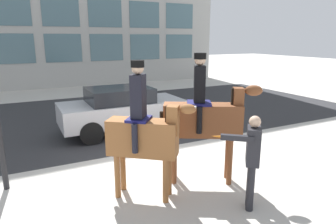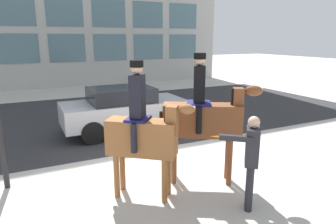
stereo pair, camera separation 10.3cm
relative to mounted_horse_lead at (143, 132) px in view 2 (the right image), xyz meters
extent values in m
plane|color=beige|center=(0.72, 1.72, -1.28)|extent=(80.00, 80.00, 0.00)
cube|color=#2D2D30|center=(0.72, 6.47, -1.28)|extent=(21.34, 8.50, 0.01)
cube|color=slate|center=(-1.96, 14.55, 1.11)|extent=(2.15, 0.02, 1.69)
cube|color=slate|center=(0.72, 14.55, 1.11)|extent=(2.15, 0.02, 1.69)
cube|color=slate|center=(3.40, 14.55, 1.11)|extent=(2.15, 0.02, 1.69)
cube|color=slate|center=(6.09, 14.55, 1.11)|extent=(2.15, 0.02, 1.69)
cube|color=slate|center=(8.77, 14.55, 1.11)|extent=(2.15, 0.02, 1.69)
cube|color=slate|center=(-1.96, 14.55, 3.22)|extent=(2.15, 0.02, 1.69)
cube|color=slate|center=(0.72, 14.55, 3.22)|extent=(2.15, 0.02, 1.69)
cube|color=slate|center=(3.40, 14.55, 3.22)|extent=(2.15, 0.02, 1.69)
cube|color=slate|center=(6.09, 14.55, 3.22)|extent=(2.15, 0.02, 1.69)
cube|color=slate|center=(8.77, 14.55, 3.22)|extent=(2.15, 0.02, 1.69)
cube|color=brown|center=(-0.02, 0.02, -0.10)|extent=(1.29, 1.15, 0.67)
cylinder|color=brown|center=(0.44, -0.15, -0.86)|extent=(0.11, 0.11, 0.85)
cylinder|color=brown|center=(0.25, -0.39, -0.86)|extent=(0.11, 0.11, 0.85)
cylinder|color=brown|center=(-0.29, 0.43, -0.86)|extent=(0.11, 0.11, 0.85)
cylinder|color=brown|center=(-0.48, 0.19, -0.86)|extent=(0.11, 0.11, 0.85)
cube|color=brown|center=(0.43, -0.34, 0.27)|extent=(0.31, 0.31, 0.53)
cube|color=#382314|center=(0.33, -0.26, 0.29)|extent=(0.08, 0.09, 0.48)
ellipsoid|color=brown|center=(0.64, -0.50, 0.49)|extent=(0.36, 0.34, 0.18)
cube|color=silver|center=(0.71, -0.56, 0.51)|extent=(0.12, 0.11, 0.07)
cylinder|color=#382314|center=(-0.56, 0.45, -0.21)|extent=(0.09, 0.09, 0.55)
cube|color=#14144C|center=(-0.07, 0.06, 0.26)|extent=(0.60, 0.62, 0.05)
cube|color=black|center=(-0.07, 0.06, 0.68)|extent=(0.37, 0.39, 0.79)
sphere|color=#D1A889|center=(-0.07, 0.06, 1.18)|extent=(0.22, 0.22, 0.22)
cylinder|color=black|center=(-0.07, 0.06, 1.26)|extent=(0.24, 0.24, 0.12)
cylinder|color=black|center=(0.09, 0.27, -0.03)|extent=(0.11, 0.11, 0.53)
cylinder|color=black|center=(-0.24, -0.15, -0.03)|extent=(0.11, 0.11, 0.53)
cube|color=brown|center=(1.32, 0.06, 0.06)|extent=(1.60, 1.17, 0.67)
cylinder|color=brown|center=(1.89, -0.09, -0.78)|extent=(0.11, 0.11, 1.02)
cylinder|color=brown|center=(1.74, -0.36, -0.78)|extent=(0.11, 0.11, 1.02)
cylinder|color=brown|center=(0.90, 0.47, -0.78)|extent=(0.11, 0.11, 1.02)
cylinder|color=brown|center=(0.74, 0.20, -0.78)|extent=(0.11, 0.11, 1.02)
cube|color=brown|center=(1.93, -0.29, 0.45)|extent=(0.29, 0.31, 0.57)
cube|color=black|center=(1.83, -0.23, 0.47)|extent=(0.07, 0.09, 0.52)
ellipsoid|color=brown|center=(2.19, -0.43, 0.68)|extent=(0.41, 0.35, 0.21)
cube|color=silver|center=(2.28, -0.49, 0.70)|extent=(0.14, 0.11, 0.09)
cylinder|color=black|center=(0.59, 0.47, -0.04)|extent=(0.09, 0.09, 0.55)
cube|color=#14144C|center=(1.25, 0.10, 0.42)|extent=(0.65, 0.65, 0.05)
cube|color=black|center=(1.25, 0.10, 0.81)|extent=(0.35, 0.39, 0.72)
sphere|color=#D1A889|center=(1.25, 0.10, 1.28)|extent=(0.22, 0.22, 0.22)
cylinder|color=black|center=(1.25, 0.10, 1.36)|extent=(0.24, 0.24, 0.12)
cylinder|color=black|center=(1.38, 0.33, 0.13)|extent=(0.11, 0.11, 0.53)
cylinder|color=black|center=(1.12, -0.14, 0.13)|extent=(0.11, 0.11, 0.53)
cylinder|color=#232328|center=(1.46, -1.31, -0.85)|extent=(0.13, 0.13, 0.86)
cylinder|color=#232328|center=(1.56, -1.18, -0.85)|extent=(0.13, 0.13, 0.86)
cube|color=#232328|center=(1.51, -1.25, -0.10)|extent=(0.42, 0.45, 0.66)
sphere|color=#D1A889|center=(1.51, -1.25, 0.33)|extent=(0.20, 0.20, 0.20)
cube|color=#232328|center=(1.18, -1.21, 0.08)|extent=(0.48, 0.42, 0.09)
cone|color=orange|center=(0.91, -0.99, 0.08)|extent=(0.17, 0.15, 0.04)
cube|color=#B7B7BC|center=(0.95, 4.15, -0.61)|extent=(3.93, 1.73, 0.66)
cube|color=black|center=(0.86, 4.15, -0.05)|extent=(1.96, 1.52, 0.46)
cylinder|color=black|center=(2.17, 3.36, -0.95)|extent=(0.68, 0.21, 0.68)
cylinder|color=black|center=(2.17, 4.95, -0.95)|extent=(0.68, 0.21, 0.68)
cylinder|color=black|center=(-0.26, 3.36, -0.95)|extent=(0.68, 0.21, 0.68)
cylinder|color=black|center=(-0.26, 4.95, -0.95)|extent=(0.68, 0.21, 0.68)
camera|label=1|loc=(-1.98, -4.91, 1.69)|focal=32.00mm
camera|label=2|loc=(-1.89, -4.95, 1.69)|focal=32.00mm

